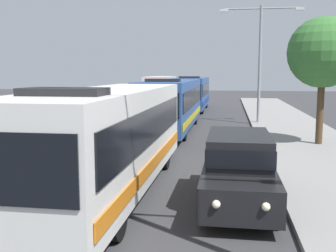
# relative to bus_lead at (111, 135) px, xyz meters

# --- Properties ---
(bus_lead) EXTENTS (2.58, 10.91, 3.21)m
(bus_lead) POSITION_rel_bus_lead_xyz_m (0.00, 0.00, 0.00)
(bus_lead) COLOR silver
(bus_lead) RESTS_ON ground_plane
(bus_second_in_line) EXTENTS (2.58, 11.63, 3.21)m
(bus_second_in_line) POSITION_rel_bus_lead_xyz_m (0.00, 12.70, 0.00)
(bus_second_in_line) COLOR #284C8C
(bus_second_in_line) RESTS_ON ground_plane
(bus_middle) EXTENTS (2.58, 10.52, 3.21)m
(bus_middle) POSITION_rel_bus_lead_xyz_m (-0.00, 25.98, -0.00)
(bus_middle) COLOR #284C8C
(bus_middle) RESTS_ON ground_plane
(white_suv) EXTENTS (1.86, 5.00, 1.90)m
(white_suv) POSITION_rel_bus_lead_xyz_m (3.70, -0.54, -0.66)
(white_suv) COLOR black
(white_suv) RESTS_ON ground_plane
(box_truck_oncoming) EXTENTS (2.35, 7.92, 3.15)m
(box_truck_oncoming) POSITION_rel_bus_lead_xyz_m (-3.30, 26.40, 0.02)
(box_truck_oncoming) COLOR maroon
(box_truck_oncoming) RESTS_ON ground_plane
(streetlamp_mid) EXTENTS (5.45, 0.28, 7.78)m
(streetlamp_mid) POSITION_rel_bus_lead_xyz_m (5.40, 16.51, 3.23)
(streetlamp_mid) COLOR gray
(streetlamp_mid) RESTS_ON sidewalk
(roadside_tree) EXTENTS (3.29, 3.29, 5.95)m
(roadside_tree) POSITION_rel_bus_lead_xyz_m (7.68, 8.45, 2.74)
(roadside_tree) COLOR #4C3823
(roadside_tree) RESTS_ON sidewalk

